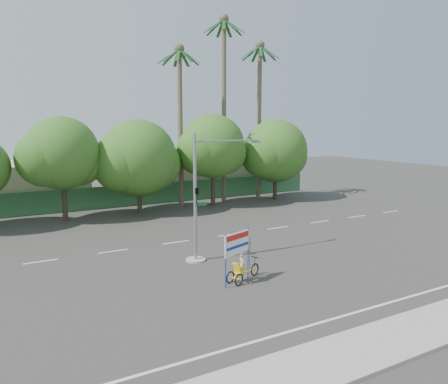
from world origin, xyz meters
TOP-DOWN VIEW (x-y plane):
  - ground at (0.00, 0.00)m, footprint 120.00×120.00m
  - sidewalk_near at (0.00, -7.50)m, footprint 50.00×2.40m
  - fence at (0.00, 21.50)m, footprint 38.00×0.08m
  - building_left at (-10.00, 26.00)m, footprint 12.00×8.00m
  - building_right at (8.00, 26.00)m, footprint 14.00×8.00m
  - tree_left at (-7.05, 18.00)m, footprint 6.66×5.60m
  - tree_center at (-1.05, 18.00)m, footprint 7.62×6.40m
  - tree_right at (5.95, 18.00)m, footprint 6.90×5.80m
  - tree_far_right at (12.95, 18.00)m, footprint 7.38×6.20m
  - palm_tall at (8.00, 19.50)m, footprint 3.73×3.79m
  - palm_mid at (12.00, 19.50)m, footprint 3.73×3.79m
  - palm_short at (3.50, 19.50)m, footprint 3.73×3.79m
  - traffic_signal at (-2.20, 3.98)m, footprint 4.72×1.10m
  - trike_billboard at (-2.03, 0.05)m, footprint 2.49×1.16m

SIDE VIEW (x-z plane):
  - ground at x=0.00m, z-range 0.00..0.00m
  - sidewalk_near at x=0.00m, z-range 0.00..0.12m
  - fence at x=0.00m, z-range 0.00..2.00m
  - trike_billboard at x=-2.03m, z-range -0.25..2.34m
  - building_right at x=8.00m, z-range 0.00..3.60m
  - building_left at x=-10.00m, z-range 0.00..4.00m
  - traffic_signal at x=-2.20m, z-range -0.58..6.42m
  - tree_center at x=-1.05m, z-range 0.54..8.39m
  - tree_far_right at x=12.95m, z-range 0.68..8.61m
  - tree_left at x=-7.05m, z-range 1.02..9.09m
  - tree_right at x=5.95m, z-range 1.06..9.42m
  - palm_short at x=3.50m, z-range 1.64..16.09m
  - palm_mid at x=12.00m, z-range 1.67..17.12m
  - palm_tall at x=8.00m, z-range 1.74..19.19m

